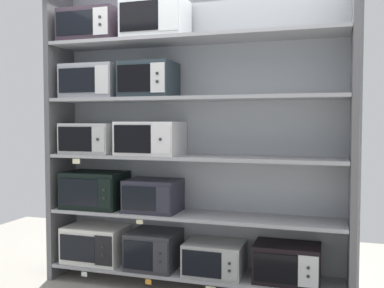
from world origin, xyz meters
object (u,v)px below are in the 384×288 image
Objects in this scene: microwave_4 at (95,190)px; microwave_10 at (93,27)px; microwave_2 at (215,258)px; microwave_7 at (151,138)px; microwave_0 at (96,243)px; microwave_1 at (154,249)px; microwave_3 at (287,263)px; microwave_8 at (93,82)px; microwave_5 at (153,195)px; microwave_6 at (92,138)px; microwave_9 at (149,80)px; microwave_11 at (155,20)px.

microwave_4 is 1.48m from microwave_10.
microwave_7 is at bearing 180.00° from microwave_2.
microwave_4 is at bearing -0.59° from microwave_10.
microwave_1 is at bearing -0.02° from microwave_0.
microwave_3 is 1.00× the size of microwave_8.
microwave_0 is 1.13m from microwave_7.
microwave_5 is at bearing -0.01° from microwave_8.
microwave_10 is (-0.56, 0.00, 1.00)m from microwave_7.
microwave_8 is at bearing 1.05° from microwave_6.
microwave_3 is 1.82m from microwave_4.
microwave_7 is (-0.02, -0.00, 0.50)m from microwave_5.
microwave_4 is 1.20× the size of microwave_9.
microwave_11 is at bearing 180.00° from microwave_3.
microwave_7 is at bearing -179.22° from microwave_5.
microwave_10 reaches higher than microwave_8.
microwave_9 is at bearing -179.92° from microwave_11.
microwave_6 is at bearing -179.45° from microwave_0.
microwave_0 is 1.27× the size of microwave_1.
microwave_7 is at bearing -0.03° from microwave_10.
microwave_11 is at bearing -0.00° from microwave_10.
microwave_6 reaches higher than microwave_3.
microwave_5 is 0.87× the size of microwave_10.
microwave_1 is 0.79× the size of microwave_11.
microwave_2 is 1.26m from microwave_4.
microwave_7 is (0.55, -0.00, 0.98)m from microwave_0.
microwave_5 is 0.89× the size of microwave_8.
microwave_2 is 1.02× the size of microwave_6.
microwave_1 is 0.80× the size of microwave_7.
microwave_0 is 1.98m from microwave_10.
microwave_11 is (0.02, 0.00, 2.01)m from microwave_1.
microwave_7 reaches higher than microwave_3.
microwave_5 is at bearing 0.03° from microwave_6.
microwave_9 reaches higher than microwave_4.
microwave_7 reaches higher than microwave_5.
microwave_11 reaches higher than microwave_8.
microwave_8 is at bearing 179.98° from microwave_2.
microwave_11 is at bearing -0.01° from microwave_8.
microwave_8 is at bearing 179.40° from microwave_4.
microwave_4 reaches higher than microwave_5.
microwave_10 reaches higher than microwave_4.
microwave_6 reaches higher than microwave_5.
microwave_0 is at bearing 179.96° from microwave_7.
microwave_10 reaches higher than microwave_2.
microwave_3 is at bearing 0.00° from microwave_1.
microwave_10 is (0.02, 0.00, 1.01)m from microwave_6.
microwave_7 is at bearing -179.99° from microwave_3.
microwave_9 reaches higher than microwave_5.
microwave_3 is at bearing 0.01° from microwave_6.
microwave_10 is at bearing 180.00° from microwave_3.
microwave_9 reaches higher than microwave_6.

